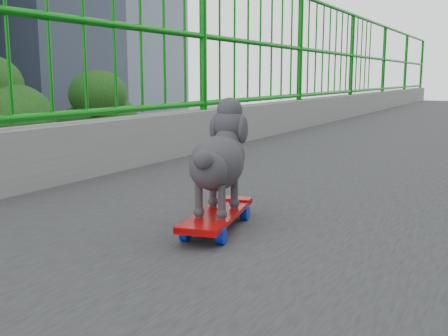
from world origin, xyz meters
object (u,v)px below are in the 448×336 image
at_px(skateboard, 217,217).
at_px(car_0, 226,321).
at_px(poodle, 219,157).
at_px(car_1, 210,256).

xyz_separation_m(skateboard, car_0, (-5.80, 10.52, -6.31)).
bearing_deg(skateboard, poodle, 90.00).
xyz_separation_m(poodle, car_1, (-8.99, 14.99, -6.51)).
xyz_separation_m(poodle, car_0, (-5.79, 10.49, -6.52)).
relative_size(skateboard, poodle, 1.17).
bearing_deg(car_1, skateboard, -59.07).
bearing_deg(car_1, poodle, -59.05).
height_order(poodle, car_1, poodle).
distance_m(car_0, car_1, 5.52).
bearing_deg(car_1, car_0, -54.56).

